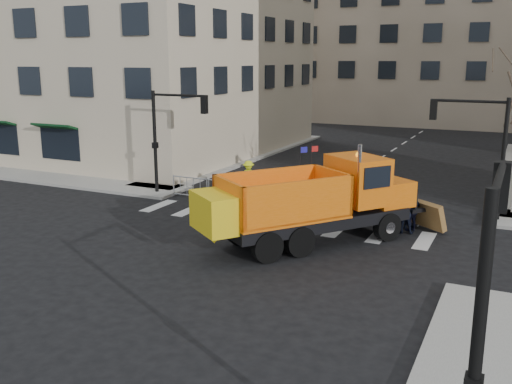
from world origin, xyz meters
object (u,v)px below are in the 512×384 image
at_px(cop_c, 412,211).
at_px(worker, 248,176).
at_px(cop_b, 404,212).
at_px(newspaper_box, 356,209).
at_px(plow_truck, 310,200).
at_px(cop_a, 410,204).

height_order(cop_c, worker, worker).
xyz_separation_m(cop_b, newspaper_box, (-2.12, 0.27, -0.17)).
bearing_deg(plow_truck, newspaper_box, 21.87).
height_order(plow_truck, cop_a, plow_truck).
relative_size(cop_a, cop_c, 1.22).
relative_size(cop_c, worker, 1.02).
distance_m(cop_b, worker, 9.38).
bearing_deg(plow_truck, cop_b, -7.92).
relative_size(cop_b, newspaper_box, 1.58).
height_order(worker, newspaper_box, worker).
bearing_deg(plow_truck, worker, 79.07).
xyz_separation_m(cop_a, newspaper_box, (-2.19, -0.50, -0.33)).
xyz_separation_m(cop_c, worker, (-9.00, 2.95, 0.13)).
xyz_separation_m(plow_truck, cop_b, (3.00, 3.01, -0.87)).
height_order(cop_a, newspaper_box, cop_a).
xyz_separation_m(plow_truck, cop_a, (3.07, 3.78, -0.71)).
bearing_deg(newspaper_box, plow_truck, -122.11).
bearing_deg(cop_c, worker, -77.42).
bearing_deg(newspaper_box, worker, 138.04).
bearing_deg(cop_b, newspaper_box, -17.85).
bearing_deg(cop_a, newspaper_box, -29.73).
xyz_separation_m(cop_a, worker, (-8.83, 2.58, -0.06)).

